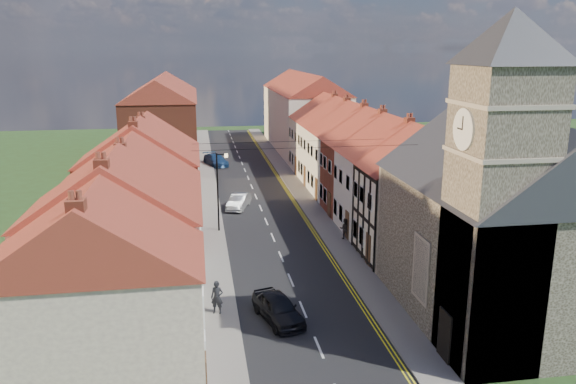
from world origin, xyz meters
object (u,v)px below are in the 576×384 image
Objects in this scene: car_near at (278,308)px; car_far at (216,160)px; church at (501,211)px; lamppost at (219,187)px; pedestrian_right at (345,229)px; pedestrian_left at (217,297)px; car_mid at (239,201)px.

car_near is 0.88× the size of car_far.
lamppost is (-13.17, 16.68, -2.34)m from church.
pedestrian_right is (8.30, -28.75, 0.22)m from car_far.
car_far is at bearing 103.08° from pedestrian_left.
pedestrian_left is (-2.68, -20.15, 0.36)m from car_mid.
car_near is at bearing -70.14° from car_mid.
pedestrian_left is at bearing -111.12° from car_far.
church is 15.01m from pedestrian_left.
pedestrian_left is at bearing 64.42° from pedestrian_right.
car_mid is 20.33m from pedestrian_left.
car_mid is at bearing -37.07° from pedestrian_right.
car_near is at bearing -81.23° from lamppost.
church is at bearing -92.48° from car_far.
car_far is 3.02× the size of pedestrian_right.
church is 12.15m from car_near.
car_far is 39.24m from pedestrian_left.
lamppost is at bearing 83.13° from car_near.
pedestrian_right is at bearing 62.35° from pedestrian_left.
car_mid is (1.93, 6.27, -2.89)m from lamppost.
pedestrian_right reaches higher than car_near.
pedestrian_right is at bearing -93.02° from car_far.
car_near is 21.26m from car_mid.
pedestrian_left is 14.25m from pedestrian_right.
car_far is at bearing 106.65° from church.
pedestrian_left is (-0.75, -13.88, -2.53)m from lamppost.
car_mid is 11.94m from pedestrian_right.
church reaches higher than car_far.
pedestrian_right is at bearing -35.37° from car_mid.
lamppost reaches higher than car_far.
car_near is (2.31, -14.99, -2.84)m from lamppost.
church is 14.80m from pedestrian_right.
car_near is at bearing 77.45° from pedestrian_right.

